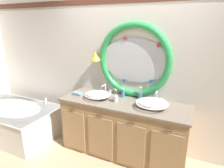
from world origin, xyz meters
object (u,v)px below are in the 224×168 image
bathtub (13,118)px  soap_dispenser (123,93)px  sink_basin_left (98,95)px  toothbrush_holder_right (140,95)px  sink_basin_right (152,103)px  folded_hand_towel (78,93)px  toothbrush_holder_left (115,98)px

bathtub → soap_dispenser: size_ratio=10.68×
bathtub → sink_basin_left: bearing=11.6°
bathtub → toothbrush_holder_right: toothbrush_holder_right is taller
sink_basin_right → folded_hand_towel: sink_basin_right is taller
toothbrush_holder_left → folded_hand_towel: size_ratio=1.21×
toothbrush_holder_right → folded_hand_towel: (-0.99, -0.26, -0.04)m
toothbrush_holder_left → toothbrush_holder_right: size_ratio=0.99×
toothbrush_holder_left → sink_basin_right: bearing=1.7°
soap_dispenser → toothbrush_holder_right: bearing=8.1°
sink_basin_right → toothbrush_holder_right: bearing=135.0°
toothbrush_holder_left → soap_dispenser: size_ratio=1.37×
folded_hand_towel → sink_basin_left: bearing=0.7°
bathtub → toothbrush_holder_right: bearing=14.7°
folded_hand_towel → toothbrush_holder_right: bearing=14.6°
bathtub → sink_basin_right: bearing=7.6°
toothbrush_holder_right → soap_dispenser: size_ratio=1.38×
bathtub → folded_hand_towel: size_ratio=9.46×
sink_basin_left → toothbrush_holder_right: bearing=22.4°
bathtub → toothbrush_holder_right: size_ratio=7.73×
sink_basin_left → soap_dispenser: bearing=31.9°
toothbrush_holder_left → toothbrush_holder_right: 0.40m
folded_hand_towel → soap_dispenser: bearing=16.9°
soap_dispenser → bathtub: bearing=-164.5°
sink_basin_right → toothbrush_holder_left: bearing=-178.3°
bathtub → sink_basin_left: (1.62, 0.33, 0.60)m
toothbrush_holder_right → folded_hand_towel: size_ratio=1.22×
bathtub → toothbrush_holder_left: (1.93, 0.32, 0.60)m
toothbrush_holder_right → bathtub: bearing=-165.3°
toothbrush_holder_right → soap_dispenser: bearing=-171.9°
folded_hand_towel → bathtub: bearing=-165.3°
toothbrush_holder_right → sink_basin_left: bearing=-157.6°
toothbrush_holder_right → sink_basin_right: bearing=-45.0°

